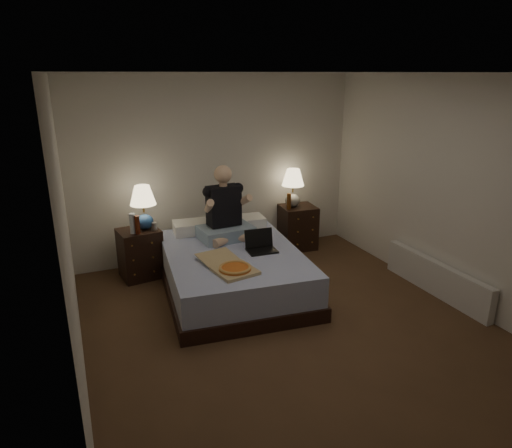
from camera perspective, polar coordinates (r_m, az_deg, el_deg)
name	(u,v)px	position (r m, az deg, el deg)	size (l,w,h in m)	color
floor	(290,327)	(4.85, 4.27, -12.70)	(4.00, 4.50, 0.00)	brown
ceiling	(297,73)	(4.16, 5.11, 18.29)	(4.00, 4.50, 0.00)	white
wall_back	(218,168)	(6.36, -4.80, 6.94)	(4.00, 2.50, 0.00)	beige
wall_front	(493,326)	(2.72, 27.55, -11.23)	(4.00, 2.50, 0.00)	beige
wall_left	(67,240)	(3.88, -22.53, -1.85)	(4.50, 2.50, 0.00)	beige
wall_right	(453,191)	(5.54, 23.37, 3.79)	(4.50, 2.50, 0.00)	beige
bed	(233,271)	(5.48, -2.89, -5.88)	(1.52, 2.03, 0.51)	#5E71BD
nightstand_left	(140,253)	(6.00, -14.28, -3.58)	(0.49, 0.44, 0.63)	black
nightstand_right	(298,227)	(6.82, 5.23, -0.38)	(0.49, 0.44, 0.64)	black
lamp_left	(144,208)	(5.83, -13.88, 2.01)	(0.32, 0.32, 0.56)	#285294
lamp_right	(293,188)	(6.62, 4.63, 4.50)	(0.32, 0.32, 0.56)	gray
water_bottle	(132,223)	(5.75, -15.19, 0.06)	(0.07, 0.07, 0.25)	silver
soda_can	(154,226)	(5.83, -12.59, -0.27)	(0.07, 0.07, 0.10)	#ADACA8
beer_bottle_left	(137,225)	(5.72, -14.61, -0.10)	(0.06, 0.06, 0.23)	#501B0B
beer_bottle_right	(289,201)	(6.54, 4.13, 2.83)	(0.06, 0.06, 0.23)	#5E2F0D
person	(225,203)	(5.65, -3.88, 2.63)	(0.66, 0.52, 0.93)	black
laptop	(262,242)	(5.32, 0.77, -2.27)	(0.34, 0.28, 0.24)	black
pizza_box	(235,269)	(4.81, -2.64, -5.62)	(0.40, 0.76, 0.08)	tan
radiator	(436,278)	(5.82, 21.56, -6.30)	(0.10, 1.60, 0.40)	silver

